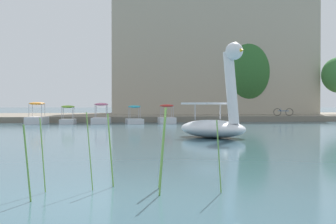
% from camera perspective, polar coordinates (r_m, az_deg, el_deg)
% --- Properties ---
extents(ground_plane, '(678.78, 678.78, 0.00)m').
position_cam_1_polar(ground_plane, '(6.63, -4.44, -10.80)').
color(ground_plane, '#385966').
extents(shore_bank_far, '(120.64, 19.61, 0.46)m').
position_cam_1_polar(shore_bank_far, '(45.39, -7.13, -0.59)').
color(shore_bank_far, slate).
rests_on(shore_bank_far, ground_plane).
extents(swan_boat, '(3.36, 3.79, 3.85)m').
position_cam_1_polar(swan_boat, '(18.66, 6.03, -0.92)').
color(swan_boat, white).
rests_on(swan_boat, ground_plane).
extents(pedal_boat_red, '(1.21, 2.14, 1.43)m').
position_cam_1_polar(pedal_boat_red, '(33.74, -0.16, -0.69)').
color(pedal_boat_red, white).
rests_on(pedal_boat_red, ground_plane).
extents(pedal_boat_cyan, '(1.29, 2.10, 1.36)m').
position_cam_1_polar(pedal_boat_cyan, '(33.52, -4.29, -0.77)').
color(pedal_boat_cyan, white).
rests_on(pedal_boat_cyan, ground_plane).
extents(pedal_boat_pink, '(1.48, 2.40, 1.54)m').
position_cam_1_polar(pedal_boat_pink, '(33.54, -8.49, -0.81)').
color(pedal_boat_pink, white).
rests_on(pedal_boat_pink, ground_plane).
extents(pedal_boat_lime, '(1.12, 1.99, 1.36)m').
position_cam_1_polar(pedal_boat_lime, '(33.71, -12.61, -0.79)').
color(pedal_boat_lime, white).
rests_on(pedal_boat_lime, ground_plane).
extents(pedal_boat_orange, '(1.49, 2.44, 1.59)m').
position_cam_1_polar(pedal_boat_orange, '(34.31, -16.32, -0.70)').
color(pedal_boat_orange, white).
rests_on(pedal_boat_orange, ground_plane).
extents(tree_willow_overhanging, '(6.39, 5.70, 8.38)m').
position_cam_1_polar(tree_willow_overhanging, '(48.21, 9.66, 4.95)').
color(tree_willow_overhanging, '#423323').
rests_on(tree_willow_overhanging, shore_bank_far).
extents(bicycle_parked, '(1.59, 0.51, 0.65)m').
position_cam_1_polar(bicycle_parked, '(39.66, 14.45, -0.01)').
color(bicycle_parked, black).
rests_on(bicycle_parked, shore_bank_far).
extents(apartment_block, '(21.65, 11.72, 12.85)m').
position_cam_1_polar(apartment_block, '(51.21, 5.07, 7.03)').
color(apartment_block, '#B2A893').
rests_on(apartment_block, shore_bank_far).
extents(reed_clump_foreground, '(4.26, 1.26, 1.60)m').
position_cam_1_polar(reed_clump_foreground, '(6.88, -8.54, -5.25)').
color(reed_clump_foreground, '#669942').
rests_on(reed_clump_foreground, ground_plane).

